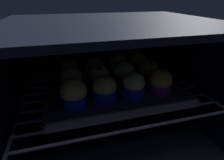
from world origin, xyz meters
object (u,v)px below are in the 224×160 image
muffin_row0_col1 (105,89)px  muffin_row2_col1 (94,68)px  muffin_row1_col0 (71,80)px  muffin_row1_col1 (99,77)px  baking_tray (112,88)px  muffin_row2_col2 (118,65)px  muffin_row2_col3 (137,64)px  muffin_row1_col2 (124,74)px  muffin_row0_col3 (160,82)px  muffin_row0_col2 (134,86)px  muffin_row2_col0 (69,70)px  muffin_row0_col0 (74,94)px  muffin_row1_col3 (148,72)px

muffin_row0_col1 → muffin_row2_col1: 16.38cm
muffin_row1_col0 → muffin_row1_col1: muffin_row1_col0 is taller
baking_tray → muffin_row2_col2: size_ratio=4.66×
muffin_row1_col0 → muffin_row2_col3: muffin_row1_col0 is taller
baking_tray → muffin_row1_col2: muffin_row1_col2 is taller
muffin_row0_col3 → muffin_row1_col0: 26.07cm
muffin_row0_col3 → muffin_row1_col2: size_ratio=1.01×
muffin_row0_col2 → muffin_row1_col2: size_ratio=0.96×
muffin_row1_col0 → muffin_row2_col1: 12.19cm
muffin_row0_col1 → muffin_row2_col0: bearing=116.9°
muffin_row2_col0 → muffin_row2_col3: 24.63cm
muffin_row2_col1 → muffin_row2_col2: (8.45, -0.54, 0.60)cm
muffin_row2_col2 → muffin_row2_col3: (7.60, 0.42, -0.44)cm
muffin_row0_col0 → muffin_row2_col2: muffin_row2_col2 is taller
baking_tray → muffin_row2_col1: (-4.01, 8.44, 3.97)cm
muffin_row1_col0 → muffin_row2_col1: muffin_row1_col0 is taller
baking_tray → muffin_row0_col3: bearing=-32.4°
muffin_row1_col1 → muffin_row0_col2: bearing=-45.9°
muffin_row0_col3 → muffin_row1_col3: muffin_row0_col3 is taller
muffin_row2_col3 → muffin_row0_col2: bearing=-116.0°
muffin_row0_col2 → muffin_row2_col1: 18.53cm
muffin_row0_col1 → muffin_row1_col3: 18.68cm
baking_tray → muffin_row0_col2: muffin_row0_col2 is taller
muffin_row1_col2 → muffin_row2_col2: muffin_row2_col2 is taller
muffin_row1_col3 → muffin_row2_col3: muffin_row2_col3 is taller
muffin_row2_col3 → muffin_row0_col0: bearing=-145.4°
muffin_row2_col0 → muffin_row2_col2: size_ratio=0.90×
muffin_row1_col0 → muffin_row2_col0: 8.66cm
muffin_row1_col1 → muffin_row2_col3: bearing=27.3°
muffin_row2_col2 → muffin_row0_col3: bearing=-63.1°
muffin_row0_col0 → muffin_row1_col1: size_ratio=1.04×
muffin_row0_col0 → muffin_row2_col1: bearing=63.4°
muffin_row0_col1 → muffin_row0_col2: bearing=-2.5°
muffin_row1_col2 → muffin_row2_col1: size_ratio=1.05×
muffin_row0_col3 → muffin_row1_col2: (-8.40, 8.11, 0.17)cm
muffin_row1_col3 → muffin_row0_col2: bearing=-135.6°
muffin_row0_col2 → muffin_row1_col0: (-16.46, 7.99, 0.26)cm
muffin_row2_col1 → muffin_row1_col1: bearing=-90.5°
muffin_row0_col2 → muffin_row1_col1: same height
muffin_row0_col2 → muffin_row1_col3: (8.60, 8.42, 0.05)cm
muffin_row0_col0 → muffin_row2_col1: muffin_row0_col0 is taller
muffin_row2_col0 → muffin_row2_col3: size_ratio=1.00×
muffin_row0_col2 → muffin_row1_col3: size_ratio=1.00×
muffin_row1_col2 → muffin_row2_col0: muffin_row1_col2 is taller
muffin_row1_col2 → muffin_row1_col3: size_ratio=1.04×
muffin_row1_col3 → muffin_row2_col2: muffin_row2_col2 is taller
baking_tray → muffin_row1_col1: bearing=180.0°
muffin_row2_col3 → muffin_row2_col0: bearing=179.9°
muffin_row0_col1 → muffin_row1_col0: 11.21cm
baking_tray → muffin_row1_col3: bearing=0.6°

